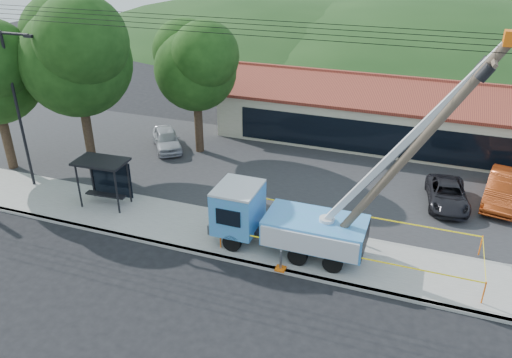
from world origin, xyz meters
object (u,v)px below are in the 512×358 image
at_px(car_silver, 168,150).
at_px(car_dark, 445,206).
at_px(car_red, 501,204).
at_px(utility_truck, 286,219).
at_px(leaning_pole, 409,154).
at_px(bus_shelter, 104,171).

xyz_separation_m(car_silver, car_dark, (18.28, -1.68, 0.00)).
distance_m(car_silver, car_red, 21.17).
height_order(car_silver, car_dark, car_silver).
bearing_deg(car_silver, car_dark, -42.24).
bearing_deg(utility_truck, car_red, 40.31).
distance_m(leaning_pole, car_red, 11.49).
height_order(leaning_pole, bus_shelter, leaning_pole).
height_order(car_silver, car_red, car_red).
distance_m(car_silver, car_dark, 18.36).
xyz_separation_m(utility_truck, car_silver, (-11.23, 8.80, -1.75)).
relative_size(utility_truck, car_red, 2.28).
bearing_deg(bus_shelter, car_dark, 16.40).
bearing_deg(utility_truck, leaning_pole, -1.70).
distance_m(bus_shelter, car_silver, 8.28).
bearing_deg(bus_shelter, leaning_pole, -7.03).
height_order(leaning_pole, car_silver, leaning_pole).
height_order(bus_shelter, car_dark, bus_shelter).
height_order(utility_truck, leaning_pole, utility_truck).
distance_m(utility_truck, car_red, 13.16).
bearing_deg(utility_truck, car_dark, 45.29).
xyz_separation_m(car_red, car_dark, (-2.89, -1.31, 0.00)).
bearing_deg(car_dark, car_silver, 167.70).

